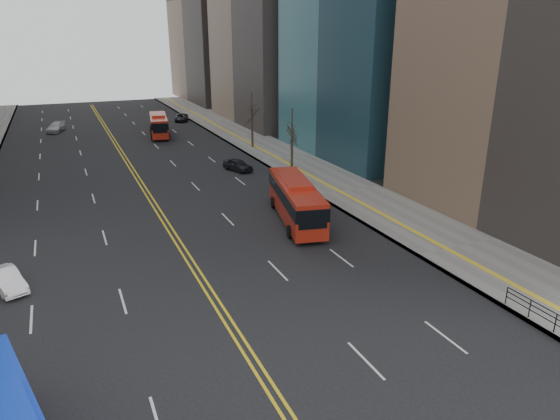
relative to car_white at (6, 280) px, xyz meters
name	(u,v)px	position (x,y,z in m)	size (l,w,h in m)	color
sidewalk_right	(285,158)	(28.11, 22.92, -0.54)	(7.00, 130.00, 0.15)	slate
centerline	(123,154)	(10.61, 32.92, -0.60)	(0.55, 100.00, 0.01)	gold
pedestrian_railing	(556,320)	(24.91, -16.08, 0.21)	(0.06, 6.06, 1.02)	black
street_trees	(56,156)	(3.43, 12.47, 4.26)	(35.20, 47.20, 7.60)	black
red_bus_near	(296,198)	(20.14, 3.39, 1.26)	(4.74, 10.83, 3.36)	#B02312
red_bus_far	(159,124)	(17.15, 43.09, 1.16)	(3.81, 10.14, 3.18)	#B02312
car_white	(6,280)	(0.00, 0.00, 0.00)	(1.29, 3.70, 1.22)	white
car_dark_mid	(238,165)	(21.05, 19.83, 0.04)	(1.52, 3.79, 1.29)	black
car_silver	(56,127)	(3.42, 52.45, 0.06)	(1.89, 4.64, 1.35)	#AEAEB4
car_dark_far	(181,117)	(23.11, 54.63, 0.01)	(2.05, 4.44, 1.23)	black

